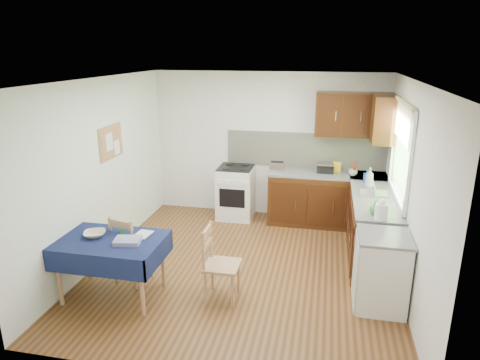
% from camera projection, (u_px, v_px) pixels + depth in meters
% --- Properties ---
extents(floor, '(4.20, 4.20, 0.00)m').
position_uv_depth(floor, '(244.00, 268.00, 5.81)').
color(floor, '#4B3014').
rests_on(floor, ground).
extents(ceiling, '(4.00, 4.20, 0.02)m').
position_uv_depth(ceiling, '(244.00, 80.00, 5.08)').
color(ceiling, silver).
rests_on(ceiling, wall_back).
extents(wall_back, '(4.00, 0.02, 2.50)m').
position_uv_depth(wall_back, '(268.00, 145.00, 7.41)').
color(wall_back, silver).
rests_on(wall_back, ground).
extents(wall_front, '(4.00, 0.02, 2.50)m').
position_uv_depth(wall_front, '(194.00, 255.00, 3.48)').
color(wall_front, silver).
rests_on(wall_front, ground).
extents(wall_left, '(0.02, 4.20, 2.50)m').
position_uv_depth(wall_left, '(101.00, 172.00, 5.84)').
color(wall_left, white).
rests_on(wall_left, ground).
extents(wall_right, '(0.02, 4.20, 2.50)m').
position_uv_depth(wall_right, '(409.00, 190.00, 5.06)').
color(wall_right, silver).
rests_on(wall_right, ground).
extents(base_cabinets, '(1.90, 2.30, 0.86)m').
position_uv_depth(base_cabinets, '(346.00, 213.00, 6.60)').
color(base_cabinets, black).
rests_on(base_cabinets, ground).
extents(worktop_back, '(1.90, 0.60, 0.04)m').
position_uv_depth(worktop_back, '(328.00, 174.00, 7.04)').
color(worktop_back, slate).
rests_on(worktop_back, base_cabinets).
extents(worktop_right, '(0.60, 1.70, 0.04)m').
position_uv_depth(worktop_right, '(375.00, 200.00, 5.83)').
color(worktop_right, slate).
rests_on(worktop_right, base_cabinets).
extents(worktop_corner, '(0.60, 0.60, 0.04)m').
position_uv_depth(worktop_corner, '(369.00, 176.00, 6.91)').
color(worktop_corner, slate).
rests_on(worktop_corner, base_cabinets).
extents(splashback, '(2.70, 0.02, 0.60)m').
position_uv_depth(splashback, '(305.00, 150.00, 7.29)').
color(splashback, beige).
rests_on(splashback, wall_back).
extents(upper_cabinets, '(1.20, 0.85, 0.70)m').
position_uv_depth(upper_cabinets, '(362.00, 116.00, 6.66)').
color(upper_cabinets, black).
rests_on(upper_cabinets, wall_back).
extents(stove, '(0.60, 0.61, 0.92)m').
position_uv_depth(stove, '(236.00, 192.00, 7.46)').
color(stove, white).
rests_on(stove, ground).
extents(window, '(0.04, 1.48, 1.26)m').
position_uv_depth(window, '(402.00, 145.00, 5.60)').
color(window, '#345924').
rests_on(window, wall_right).
extents(fridge, '(0.58, 0.60, 0.89)m').
position_uv_depth(fridge, '(381.00, 271.00, 4.84)').
color(fridge, white).
rests_on(fridge, ground).
extents(corkboard, '(0.04, 0.62, 0.47)m').
position_uv_depth(corkboard, '(111.00, 142.00, 6.01)').
color(corkboard, '#A27B51').
rests_on(corkboard, wall_left).
extents(dining_table, '(1.22, 0.82, 0.74)m').
position_uv_depth(dining_table, '(111.00, 248.00, 5.00)').
color(dining_table, '#0F1A3C').
rests_on(dining_table, ground).
extents(chair_far, '(0.49, 0.49, 0.90)m').
position_uv_depth(chair_far, '(129.00, 248.00, 5.34)').
color(chair_far, '#A27B51').
rests_on(chair_far, ground).
extents(chair_near, '(0.40, 0.40, 0.91)m').
position_uv_depth(chair_near, '(218.00, 261.00, 4.99)').
color(chair_near, '#A27B51').
rests_on(chair_near, ground).
extents(toaster, '(0.24, 0.15, 0.18)m').
position_uv_depth(toaster, '(277.00, 167.00, 7.08)').
color(toaster, '#B1B1B6').
rests_on(toaster, worktop_back).
extents(sandwich_press, '(0.27, 0.24, 0.16)m').
position_uv_depth(sandwich_press, '(325.00, 168.00, 7.05)').
color(sandwich_press, black).
rests_on(sandwich_press, worktop_back).
extents(sauce_bottle, '(0.05, 0.05, 0.21)m').
position_uv_depth(sauce_bottle, '(355.00, 169.00, 6.88)').
color(sauce_bottle, red).
rests_on(sauce_bottle, worktop_back).
extents(yellow_packet, '(0.15, 0.12, 0.17)m').
position_uv_depth(yellow_packet, '(337.00, 167.00, 7.06)').
color(yellow_packet, yellow).
rests_on(yellow_packet, worktop_back).
extents(dish_rack, '(0.37, 0.28, 0.18)m').
position_uv_depth(dish_rack, '(374.00, 192.00, 6.01)').
color(dish_rack, '#99989E').
rests_on(dish_rack, worktop_right).
extents(kettle, '(0.15, 0.15, 0.26)m').
position_uv_depth(kettle, '(381.00, 210.00, 5.09)').
color(kettle, white).
rests_on(kettle, worktop_right).
extents(cup, '(0.17, 0.17, 0.11)m').
position_uv_depth(cup, '(353.00, 172.00, 6.87)').
color(cup, silver).
rests_on(cup, worktop_back).
extents(soap_bottle_a, '(0.13, 0.13, 0.29)m').
position_uv_depth(soap_bottle_a, '(370.00, 178.00, 6.27)').
color(soap_bottle_a, white).
rests_on(soap_bottle_a, worktop_right).
extents(soap_bottle_b, '(0.11, 0.11, 0.20)m').
position_uv_depth(soap_bottle_b, '(367.00, 176.00, 6.51)').
color(soap_bottle_b, blue).
rests_on(soap_bottle_b, worktop_right).
extents(soap_bottle_c, '(0.19, 0.19, 0.17)m').
position_uv_depth(soap_bottle_c, '(375.00, 208.00, 5.24)').
color(soap_bottle_c, green).
rests_on(soap_bottle_c, worktop_right).
extents(plate_bowl, '(0.33, 0.33, 0.06)m').
position_uv_depth(plate_bowl, '(95.00, 234.00, 5.03)').
color(plate_bowl, beige).
rests_on(plate_bowl, dining_table).
extents(book, '(0.20, 0.26, 0.02)m').
position_uv_depth(book, '(136.00, 234.00, 5.09)').
color(book, white).
rests_on(book, dining_table).
extents(spice_jar, '(0.04, 0.04, 0.08)m').
position_uv_depth(spice_jar, '(121.00, 231.00, 5.08)').
color(spice_jar, '#268D3E').
rests_on(spice_jar, dining_table).
extents(tea_towel, '(0.33, 0.28, 0.05)m').
position_uv_depth(tea_towel, '(128.00, 241.00, 4.87)').
color(tea_towel, navy).
rests_on(tea_towel, dining_table).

